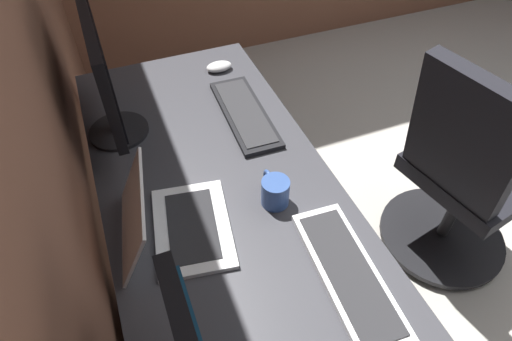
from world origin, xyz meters
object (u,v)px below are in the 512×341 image
(drawer_pedestal, at_px, (251,341))
(keyboard_main, at_px, (348,273))
(coffee_mug, at_px, (275,191))
(laptop_leftmost, at_px, (169,222))
(keyboard_spare, at_px, (245,113))
(monitor_secondary, at_px, (103,73))
(office_chair, at_px, (461,181))
(mouse_spare, at_px, (219,67))

(drawer_pedestal, height_order, keyboard_main, keyboard_main)
(coffee_mug, bearing_deg, keyboard_main, -165.66)
(laptop_leftmost, xyz_separation_m, keyboard_spare, (0.40, -0.37, -0.04))
(monitor_secondary, bearing_deg, office_chair, -110.62)
(monitor_secondary, height_order, laptop_leftmost, monitor_secondary)
(keyboard_main, distance_m, mouse_spare, 1.01)
(laptop_leftmost, xyz_separation_m, office_chair, (0.03, -1.13, -0.32))
(drawer_pedestal, height_order, office_chair, office_chair)
(keyboard_spare, bearing_deg, monitor_secondary, 80.17)
(monitor_secondary, bearing_deg, laptop_leftmost, -172.60)
(monitor_secondary, bearing_deg, keyboard_spare, -99.83)
(keyboard_spare, height_order, office_chair, office_chair)
(drawer_pedestal, distance_m, keyboard_spare, 0.76)
(drawer_pedestal, xyz_separation_m, coffee_mug, (0.21, -0.16, 0.43))
(mouse_spare, relative_size, coffee_mug, 0.86)
(drawer_pedestal, bearing_deg, office_chair, -76.22)
(drawer_pedestal, relative_size, laptop_leftmost, 2.00)
(keyboard_main, bearing_deg, keyboard_spare, 1.26)
(mouse_spare, height_order, office_chair, office_chair)
(coffee_mug, relative_size, office_chair, 0.13)
(keyboard_spare, height_order, coffee_mug, coffee_mug)
(office_chair, bearing_deg, drawer_pedestal, 103.78)
(keyboard_main, height_order, mouse_spare, mouse_spare)
(laptop_leftmost, relative_size, office_chair, 0.36)
(keyboard_main, height_order, office_chair, office_chair)
(laptop_leftmost, bearing_deg, coffee_mug, -90.14)
(drawer_pedestal, distance_m, laptop_leftmost, 0.50)
(keyboard_main, distance_m, keyboard_spare, 0.70)
(drawer_pedestal, height_order, mouse_spare, mouse_spare)
(monitor_secondary, xyz_separation_m, coffee_mug, (-0.48, -0.37, -0.19))
(mouse_spare, bearing_deg, coffee_mug, 174.62)
(office_chair, bearing_deg, coffee_mug, 92.15)
(laptop_leftmost, xyz_separation_m, mouse_spare, (0.71, -0.37, -0.03))
(mouse_spare, bearing_deg, office_chair, -132.25)
(drawer_pedestal, relative_size, keyboard_spare, 1.64)
(keyboard_main, relative_size, office_chair, 0.44)
(laptop_leftmost, relative_size, keyboard_main, 0.81)
(drawer_pedestal, relative_size, coffee_mug, 5.73)
(laptop_leftmost, bearing_deg, keyboard_spare, -42.25)
(keyboard_main, relative_size, coffee_mug, 3.53)
(drawer_pedestal, height_order, coffee_mug, coffee_mug)
(laptop_leftmost, distance_m, mouse_spare, 0.81)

